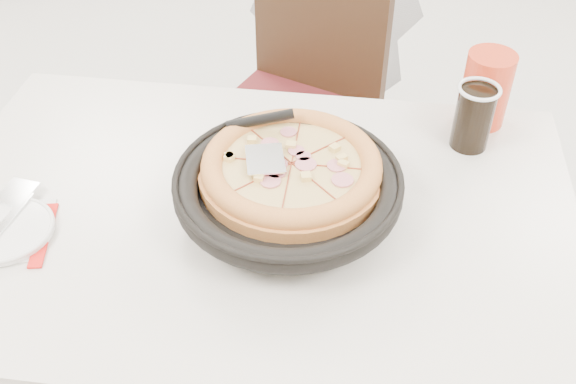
# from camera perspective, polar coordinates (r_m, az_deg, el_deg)

# --- Properties ---
(floor) EXTENTS (7.00, 7.00, 0.00)m
(floor) POSITION_cam_1_polar(r_m,az_deg,el_deg) (2.18, 4.41, -5.75)
(floor) COLOR #B2B2AD
(floor) RESTS_ON ground
(main_table) EXTENTS (1.25, 0.88, 0.75)m
(main_table) POSITION_cam_1_polar(r_m,az_deg,el_deg) (1.52, -2.62, -11.90)
(main_table) COLOR beige
(main_table) RESTS_ON floor
(chair_far) EXTENTS (0.55, 0.55, 0.95)m
(chair_far) POSITION_cam_1_polar(r_m,az_deg,el_deg) (1.96, 0.01, 6.50)
(chair_far) COLOR black
(chair_far) RESTS_ON floor
(trivet) EXTENTS (0.13, 0.13, 0.04)m
(trivet) POSITION_cam_1_polar(r_m,az_deg,el_deg) (1.25, 1.40, -0.18)
(trivet) COLOR black
(trivet) RESTS_ON main_table
(pizza_pan) EXTENTS (0.37, 0.37, 0.01)m
(pizza_pan) POSITION_cam_1_polar(r_m,az_deg,el_deg) (1.21, 0.00, -0.28)
(pizza_pan) COLOR black
(pizza_pan) RESTS_ON trivet
(pizza) EXTENTS (0.37, 0.37, 0.02)m
(pizza) POSITION_cam_1_polar(r_m,az_deg,el_deg) (1.23, 0.31, 1.67)
(pizza) COLOR #D88E4C
(pizza) RESTS_ON pizza_pan
(pizza_server) EXTENTS (0.09, 0.10, 0.00)m
(pizza_server) POSITION_cam_1_polar(r_m,az_deg,el_deg) (1.21, -1.95, 2.82)
(pizza_server) COLOR white
(pizza_server) RESTS_ON pizza
(napkin) EXTENTS (0.19, 0.19, 0.00)m
(napkin) POSITION_cam_1_polar(r_m,az_deg,el_deg) (1.30, -22.94, -3.06)
(napkin) COLOR silver
(napkin) RESTS_ON main_table
(side_plate) EXTENTS (0.17, 0.17, 0.01)m
(side_plate) POSITION_cam_1_polar(r_m,az_deg,el_deg) (1.29, -22.72, -3.05)
(side_plate) COLOR silver
(side_plate) RESTS_ON napkin
(fork) EXTENTS (0.04, 0.16, 0.00)m
(fork) POSITION_cam_1_polar(r_m,az_deg,el_deg) (1.29, -22.71, -2.32)
(fork) COLOR white
(fork) RESTS_ON side_plate
(cola_glass) EXTENTS (0.08, 0.08, 0.13)m
(cola_glass) POSITION_cam_1_polar(r_m,az_deg,el_deg) (1.40, 15.40, 6.01)
(cola_glass) COLOR black
(cola_glass) RESTS_ON main_table
(red_cup) EXTENTS (0.11, 0.11, 0.16)m
(red_cup) POSITION_cam_1_polar(r_m,az_deg,el_deg) (1.48, 16.41, 8.37)
(red_cup) COLOR red
(red_cup) RESTS_ON main_table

